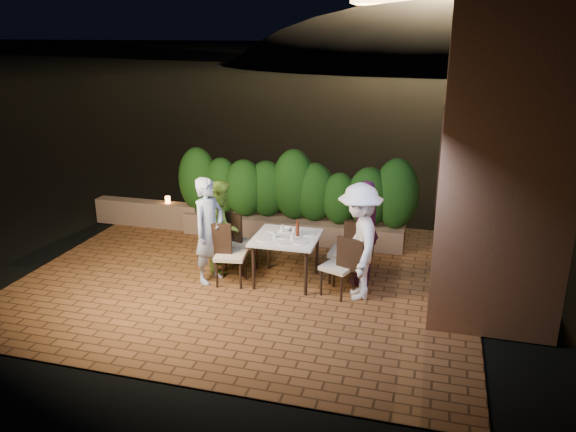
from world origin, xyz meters
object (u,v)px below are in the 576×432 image
at_px(diner_white, 359,242).
at_px(diner_blue, 209,230).
at_px(chair_left_back, 241,243).
at_px(dining_table, 286,259).
at_px(chair_left_front, 231,254).
at_px(chair_right_front, 338,265).
at_px(diner_purple, 366,232).
at_px(bowl, 285,229).
at_px(chair_right_back, 345,251).
at_px(beer_bottle, 298,228).
at_px(diner_green, 222,225).
at_px(parapet_lamp, 168,200).

bearing_deg(diner_white, diner_blue, -103.53).
relative_size(chair_left_back, diner_white, 0.55).
distance_m(dining_table, chair_left_front, 0.87).
bearing_deg(chair_right_front, chair_left_back, 6.26).
height_order(dining_table, diner_purple, diner_purple).
height_order(bowl, chair_left_front, chair_left_front).
relative_size(chair_right_front, diner_purple, 0.57).
xyz_separation_m(chair_left_front, chair_right_back, (1.68, 0.56, 0.01)).
distance_m(beer_bottle, chair_right_back, 0.84).
bearing_deg(diner_green, parapet_lamp, 34.05).
distance_m(diner_blue, parapet_lamp, 2.79).
bearing_deg(bowl, chair_right_front, -27.95).
relative_size(chair_left_back, diner_purple, 0.58).
distance_m(chair_right_back, diner_purple, 0.44).
bearing_deg(chair_left_back, diner_blue, -103.38).
distance_m(dining_table, diner_white, 1.28).
height_order(chair_left_back, diner_blue, diner_blue).
relative_size(beer_bottle, diner_green, 0.18).
distance_m(beer_bottle, chair_right_front, 0.87).
bearing_deg(beer_bottle, diner_blue, -165.26).
bearing_deg(diner_white, chair_left_front, -102.83).
bearing_deg(diner_green, diner_blue, 164.28).
height_order(chair_left_back, diner_purple, diner_purple).
bearing_deg(beer_bottle, diner_green, 172.85).
distance_m(chair_left_front, parapet_lamp, 3.03).
bearing_deg(parapet_lamp, chair_right_front, -28.59).
xyz_separation_m(diner_green, parapet_lamp, (-1.81, 1.61, -0.18)).
relative_size(chair_right_front, parapet_lamp, 6.65).
relative_size(chair_right_back, diner_white, 0.58).
height_order(dining_table, bowl, bowl).
xyz_separation_m(bowl, diner_green, (-1.05, -0.03, -0.02)).
distance_m(dining_table, diner_blue, 1.28).
bearing_deg(bowl, diner_white, -21.56).
xyz_separation_m(bowl, chair_right_front, (0.95, -0.51, -0.31)).
bearing_deg(chair_left_back, diner_white, 7.98).
distance_m(chair_right_front, diner_blue, 2.05).
bearing_deg(beer_bottle, bowl, 142.14).
distance_m(diner_green, diner_purple, 2.32).
xyz_separation_m(chair_left_back, diner_purple, (2.00, 0.11, 0.34)).
height_order(chair_right_front, diner_purple, diner_purple).
bearing_deg(diner_green, chair_right_front, -117.62).
xyz_separation_m(chair_right_front, diner_green, (-2.01, 0.47, 0.29)).
xyz_separation_m(beer_bottle, parapet_lamp, (-3.12, 1.77, -0.32)).
relative_size(dining_table, diner_green, 0.65).
bearing_deg(chair_right_front, beer_bottle, -2.48).
bearing_deg(parapet_lamp, diner_green, -41.61).
relative_size(chair_left_front, diner_purple, 0.59).
relative_size(bowl, diner_purple, 0.12).
distance_m(bowl, chair_left_front, 0.95).
relative_size(chair_right_back, diner_green, 0.66).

